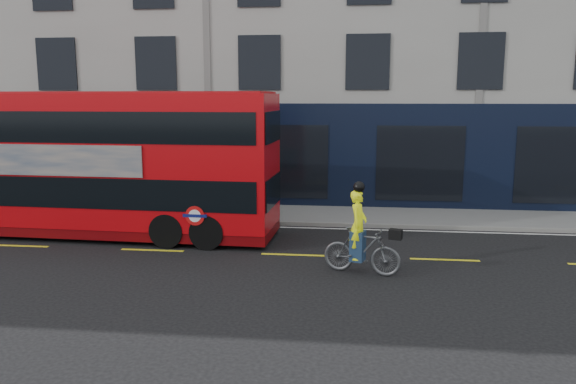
# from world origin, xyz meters

# --- Properties ---
(ground) EXTENTS (120.00, 120.00, 0.00)m
(ground) POSITION_xyz_m (0.00, 0.00, 0.00)
(ground) COLOR black
(ground) RESTS_ON ground
(pavement) EXTENTS (60.00, 3.00, 0.12)m
(pavement) POSITION_xyz_m (0.00, 6.50, 0.06)
(pavement) COLOR gray
(pavement) RESTS_ON ground
(kerb) EXTENTS (60.00, 0.12, 0.13)m
(kerb) POSITION_xyz_m (0.00, 5.00, 0.07)
(kerb) COLOR gray
(kerb) RESTS_ON ground
(building_terrace) EXTENTS (50.00, 10.07, 15.00)m
(building_terrace) POSITION_xyz_m (0.00, 12.94, 7.49)
(building_terrace) COLOR #A3A09A
(building_terrace) RESTS_ON ground
(road_edge_line) EXTENTS (58.00, 0.10, 0.01)m
(road_edge_line) POSITION_xyz_m (0.00, 4.70, 0.00)
(road_edge_line) COLOR silver
(road_edge_line) RESTS_ON ground
(lane_dashes) EXTENTS (58.00, 0.12, 0.01)m
(lane_dashes) POSITION_xyz_m (0.00, 1.50, 0.00)
(lane_dashes) COLOR yellow
(lane_dashes) RESTS_ON ground
(bus) EXTENTS (11.00, 2.90, 4.40)m
(bus) POSITION_xyz_m (-2.15, 3.04, 2.25)
(bus) COLOR #BE070C
(bus) RESTS_ON ground
(cyclist) EXTENTS (1.99, 1.05, 2.27)m
(cyclist) POSITION_xyz_m (5.78, 0.08, 0.75)
(cyclist) COLOR #4D4F53
(cyclist) RESTS_ON ground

